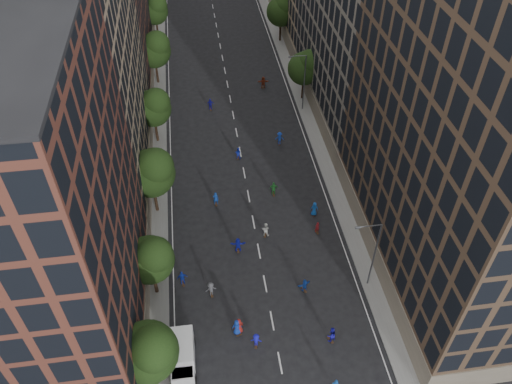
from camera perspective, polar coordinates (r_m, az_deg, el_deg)
ground at (r=71.98m, az=-2.19°, el=6.58°), size 240.00×240.00×0.00m
sidewalk_left at (r=78.18m, az=-11.70°, el=8.99°), size 4.00×105.00×0.15m
sidewalk_right at (r=79.81m, az=5.93°, el=10.47°), size 4.00×105.00×0.15m
bldg_left_a at (r=42.14m, az=-24.59°, el=-2.87°), size 14.00×22.00×30.00m
bldg_left_b at (r=60.22m, az=-21.00°, el=14.95°), size 14.00×26.00×34.00m
bldg_right_a at (r=47.67m, az=24.46°, el=7.70°), size 14.00×30.00×36.00m
bldg_right_b at (r=71.35m, az=13.42°, el=20.37°), size 14.00×28.00×33.00m
tree_left_0 at (r=42.92m, az=-12.12°, el=-17.36°), size 5.20×5.20×8.83m
tree_left_1 at (r=49.04m, az=-11.88°, el=-7.44°), size 4.80×4.80×8.21m
tree_left_2 at (r=56.98m, az=-11.81°, el=2.33°), size 5.60×5.60×9.45m
tree_left_3 at (r=68.60m, az=-11.62°, el=9.54°), size 5.00×5.00×8.58m
tree_left_4 at (r=82.36m, az=-11.52°, el=15.75°), size 5.40×5.40×9.08m
tree_left_5 at (r=97.10m, az=-11.41°, el=19.77°), size 4.80×4.80×8.33m
tree_right_a at (r=77.16m, az=5.71°, el=14.06°), size 5.00×5.00×8.39m
tree_right_b at (r=94.62m, az=3.01°, el=20.06°), size 5.20×5.20×8.83m
streetlamp_near at (r=50.34m, az=13.21°, el=-6.68°), size 2.64×0.22×9.06m
streetlamp_far at (r=74.76m, az=5.38°, el=12.66°), size 2.64×0.22×9.06m
cargo_van at (r=47.58m, az=-8.41°, el=-18.00°), size 2.33×4.86×2.57m
skater_0 at (r=49.06m, az=-2.19°, el=-15.20°), size 0.97×0.65×1.94m
skater_2 at (r=49.14m, az=8.59°, el=-15.85°), size 1.12×1.01×1.89m
skater_3 at (r=48.52m, az=0.02°, el=-16.60°), size 1.12×0.79×1.58m
skater_4 at (r=52.91m, az=-8.41°, el=-9.71°), size 1.15×0.59×1.88m
skater_5 at (r=52.22m, az=5.56°, el=-10.58°), size 1.54×0.95×1.58m
skater_6 at (r=49.13m, az=-1.95°, el=-15.09°), size 1.06×0.83×1.91m
skater_7 at (r=57.65m, az=7.00°, el=-4.04°), size 0.62×0.48×1.52m
skater_8 at (r=56.79m, az=1.09°, el=-4.33°), size 1.08×0.98×1.82m
skater_9 at (r=51.78m, az=-5.18°, el=-11.02°), size 1.26×0.89×1.78m
skater_10 at (r=61.64m, az=2.03°, el=0.37°), size 1.14×0.50×1.92m
skater_11 at (r=55.26m, az=-2.07°, el=-6.08°), size 1.75×0.67×1.85m
skater_12 at (r=59.43m, az=6.67°, el=-1.97°), size 1.04×0.82×1.88m
skater_13 at (r=60.54m, az=-4.64°, el=-0.78°), size 0.68×0.46×1.85m
skater_14 at (r=67.19m, az=-2.07°, el=4.45°), size 1.00×0.90×1.69m
skater_15 at (r=69.66m, az=2.70°, el=6.13°), size 1.34×0.93×1.90m
skater_16 at (r=76.98m, az=-5.23°, el=9.93°), size 1.09×0.49×1.82m
skater_17 at (r=81.98m, az=0.83°, el=12.38°), size 1.83×0.69×1.94m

